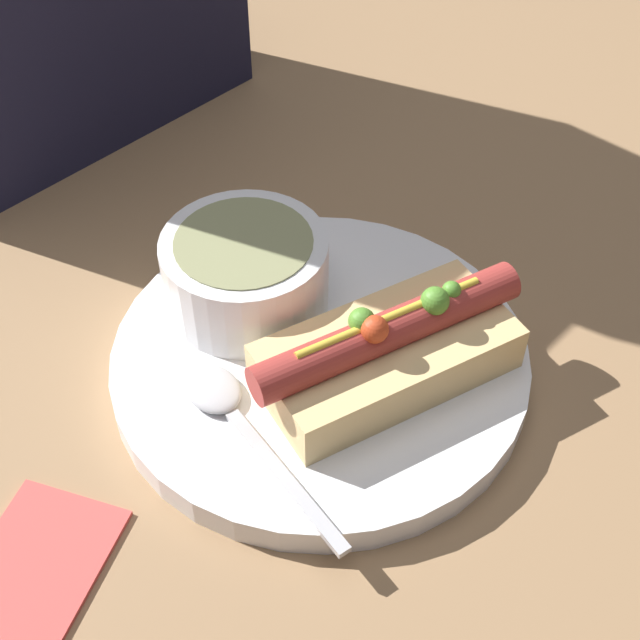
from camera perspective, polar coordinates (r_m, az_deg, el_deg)
ground_plane at (r=0.55m, az=0.00°, el=-3.27°), size 4.00×4.00×0.00m
dinner_plate at (r=0.55m, az=0.00°, el=-2.62°), size 0.25×0.25×0.02m
hot_dog at (r=0.51m, az=4.34°, el=-1.87°), size 0.17×0.11×0.06m
soup_bowl at (r=0.55m, az=-4.92°, el=3.22°), size 0.10×0.10×0.05m
spoon at (r=0.51m, az=-5.84°, el=-5.70°), size 0.05×0.15×0.01m
napkin at (r=0.49m, az=-18.64°, el=-16.10°), size 0.14×0.11×0.01m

